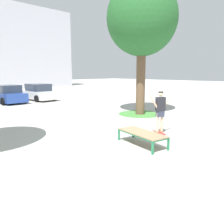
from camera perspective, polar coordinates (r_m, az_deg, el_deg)
name	(u,v)px	position (r m, az deg, el deg)	size (l,w,h in m)	color
ground_plane	(128,144)	(8.31, 4.10, -7.96)	(120.00, 120.00, 0.00)	#B7B5AD
skate_box	(142,134)	(8.15, 7.49, -5.36)	(1.12, 2.01, 0.46)	#237A4C
skateboard	(159,133)	(9.69, 11.73, -5.07)	(0.51, 0.81, 0.09)	#B23333
skater	(160,109)	(9.48, 11.94, 0.75)	(0.94, 0.48, 1.69)	beige
tree_near_right	(142,19)	(14.28, 7.48, 21.97)	(4.08, 4.08, 7.75)	brown
grass_patch_near_right	(140,114)	(14.20, 6.98, -0.47)	(2.65, 2.65, 0.01)	#47893D
car_blue	(8,95)	(21.07, -24.58, 3.98)	(1.94, 4.21, 1.50)	#28479E
car_white	(38,93)	(22.03, -17.96, 4.62)	(2.08, 4.28, 1.50)	silver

